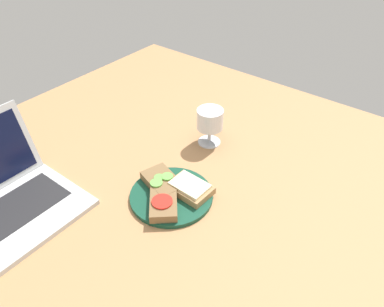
% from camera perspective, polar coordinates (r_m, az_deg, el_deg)
% --- Properties ---
extents(wooden_table, '(1.40, 1.40, 0.03)m').
position_cam_1_polar(wooden_table, '(1.03, -3.45, -5.17)').
color(wooden_table, '#B27F51').
rests_on(wooden_table, ground).
extents(plate, '(0.21, 0.21, 0.01)m').
position_cam_1_polar(plate, '(0.97, -3.16, -6.44)').
color(plate, '#144733').
rests_on(plate, wooden_table).
extents(sandwich_with_tomato, '(0.13, 0.13, 0.03)m').
position_cam_1_polar(sandwich_with_tomato, '(0.93, -4.39, -7.45)').
color(sandwich_with_tomato, brown).
rests_on(sandwich_with_tomato, plate).
extents(sandwich_with_cheese, '(0.08, 0.11, 0.03)m').
position_cam_1_polar(sandwich_with_cheese, '(0.96, -0.51, -5.42)').
color(sandwich_with_cheese, '#A88456').
rests_on(sandwich_with_cheese, plate).
extents(sandwich_with_cucumber, '(0.10, 0.13, 0.03)m').
position_cam_1_polar(sandwich_with_cucumber, '(0.99, -4.71, -4.24)').
color(sandwich_with_cucumber, brown).
rests_on(sandwich_with_cucumber, plate).
extents(wine_glass, '(0.08, 0.08, 0.12)m').
position_cam_1_polar(wine_glass, '(1.12, 2.75, 4.97)').
color(wine_glass, white).
rests_on(wine_glass, wooden_table).
extents(laptop, '(0.31, 0.29, 0.20)m').
position_cam_1_polar(laptop, '(1.03, -26.88, -5.91)').
color(laptop, silver).
rests_on(laptop, wooden_table).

